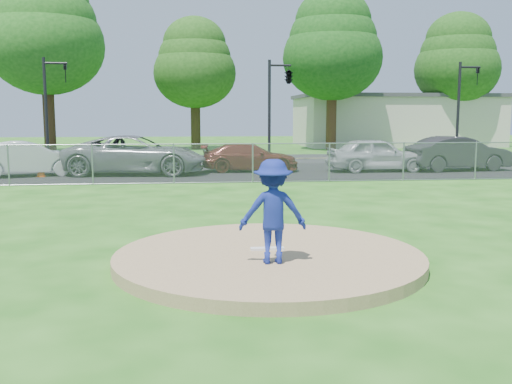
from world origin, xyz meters
TOP-DOWN VIEW (x-y plane):
  - ground at (0.00, 10.00)m, footprint 120.00×120.00m
  - pitchers_mound at (0.00, 0.00)m, footprint 5.40×5.40m
  - pitching_rubber at (0.00, 0.20)m, footprint 0.60×0.15m
  - chain_link_fence at (0.00, 12.00)m, footprint 40.00×0.06m
  - parking_lot at (0.00, 16.50)m, footprint 50.00×8.00m
  - street at (0.00, 24.00)m, footprint 60.00×7.00m
  - commercial_building at (16.00, 38.00)m, footprint 16.40×9.40m
  - tree_left at (-11.00, 31.00)m, footprint 7.84×7.84m
  - tree_center at (-1.00, 34.00)m, footprint 6.16×6.16m
  - tree_right at (9.00, 32.00)m, footprint 7.28×7.28m
  - tree_far_right at (20.00, 35.00)m, footprint 6.72×6.72m
  - traffic_signal_left at (-8.76, 22.00)m, footprint 1.28×0.20m
  - traffic_signal_center at (3.97, 22.00)m, footprint 1.42×2.48m
  - traffic_signal_right at (14.24, 22.00)m, footprint 1.28×0.20m
  - pitcher at (-0.03, -0.69)m, footprint 1.12×0.67m
  - traffic_cone at (-7.64, 15.03)m, footprint 0.37×0.37m
  - parked_car_white at (-8.25, 15.44)m, footprint 4.74×2.84m
  - parked_car_gray at (-3.75, 15.69)m, footprint 6.35×3.38m
  - parked_car_darkred at (1.33, 16.39)m, footprint 4.54×2.07m
  - parked_car_pearl at (7.15, 15.80)m, footprint 4.55×1.87m
  - parked_car_charcoal at (11.06, 15.74)m, footprint 4.98×2.19m

SIDE VIEW (x-z plane):
  - ground at x=0.00m, z-range 0.00..0.00m
  - street at x=0.00m, z-range 0.00..0.01m
  - parking_lot at x=0.00m, z-range 0.00..0.01m
  - pitchers_mound at x=0.00m, z-range 0.00..0.20m
  - pitching_rubber at x=0.00m, z-range 0.20..0.24m
  - traffic_cone at x=-7.64m, z-range 0.01..0.72m
  - parked_car_darkred at x=1.33m, z-range 0.01..1.30m
  - parked_car_white at x=-8.25m, z-range 0.01..1.49m
  - chain_link_fence at x=0.00m, z-range 0.00..1.50m
  - parked_car_pearl at x=7.15m, z-range 0.01..1.56m
  - parked_car_charcoal at x=11.06m, z-range 0.01..1.60m
  - parked_car_gray at x=-3.75m, z-range 0.01..1.71m
  - pitcher at x=-0.03m, z-range 0.20..1.89m
  - commercial_building at x=16.00m, z-range 0.01..4.31m
  - traffic_signal_left at x=-8.76m, z-range 0.56..6.16m
  - traffic_signal_right at x=14.24m, z-range 0.56..6.16m
  - traffic_signal_center at x=3.97m, z-range 1.81..7.41m
  - tree_center at x=-1.00m, z-range 1.55..11.39m
  - tree_far_right at x=20.00m, z-range 1.69..12.43m
  - tree_right at x=9.00m, z-range 1.83..13.47m
  - tree_left at x=-11.00m, z-range 1.98..14.51m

